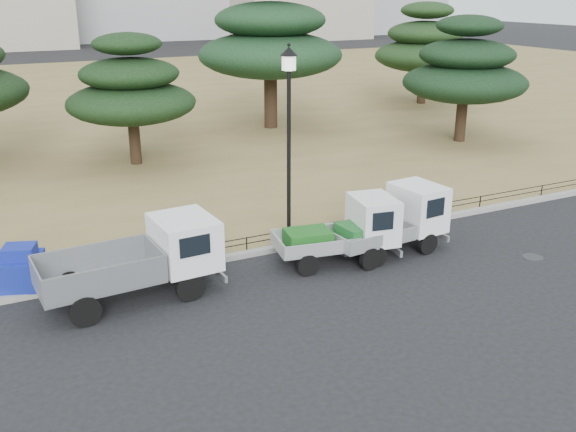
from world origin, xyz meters
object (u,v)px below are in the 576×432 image
truck_large (141,258)px  truck_kei_front (345,231)px  street_lamp (289,114)px  tarp_pile (9,270)px  truck_kei_rear (394,221)px

truck_large → truck_kei_front: 5.87m
street_lamp → truck_kei_front: bearing=-63.1°
truck_large → truck_kei_front: truck_large is taller
truck_large → street_lamp: (4.94, 1.53, 3.00)m
truck_large → tarp_pile: truck_large is taller
street_lamp → tarp_pile: bearing=177.6°
truck_kei_rear → tarp_pile: 10.77m
truck_kei_front → street_lamp: 3.76m
truck_kei_front → tarp_pile: 9.14m
truck_large → truck_kei_rear: size_ratio=1.20×
truck_kei_front → tarp_pile: size_ratio=1.84×
truck_large → tarp_pile: size_ratio=2.29×
truck_large → truck_kei_rear: truck_large is taller
truck_large → truck_kei_rear: bearing=-6.1°
truck_kei_rear → tarp_pile: (-10.54, 2.18, -0.36)m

